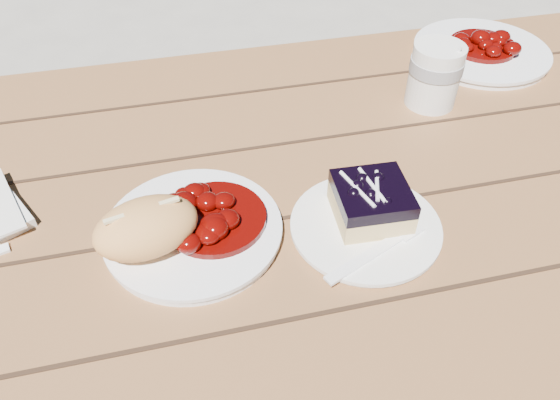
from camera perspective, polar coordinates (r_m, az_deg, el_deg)
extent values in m
cube|color=brown|center=(0.80, -8.09, -0.40)|extent=(2.00, 0.80, 0.05)
cube|color=brown|center=(1.58, 25.17, 2.73)|extent=(0.07, 0.07, 0.70)
cube|color=brown|center=(1.49, -10.23, 8.60)|extent=(1.80, 0.25, 0.04)
cube|color=brown|center=(1.83, 16.52, 5.72)|extent=(0.06, 0.06, 0.42)
cylinder|color=white|center=(0.72, -9.03, -3.30)|extent=(0.23, 0.23, 0.02)
ellipsoid|color=#E4A057|center=(0.68, -13.81, -2.82)|extent=(0.15, 0.11, 0.07)
cylinder|color=white|center=(0.73, 8.91, -2.84)|extent=(0.19, 0.19, 0.01)
cube|color=#D7B975|center=(0.73, 9.42, -0.76)|extent=(0.10, 0.10, 0.03)
cube|color=black|center=(0.71, 9.65, 0.68)|extent=(0.10, 0.10, 0.02)
cylinder|color=white|center=(0.97, 15.84, 12.41)|extent=(0.08, 0.08, 0.11)
cylinder|color=white|center=(1.16, 20.25, 14.29)|extent=(0.25, 0.25, 0.02)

